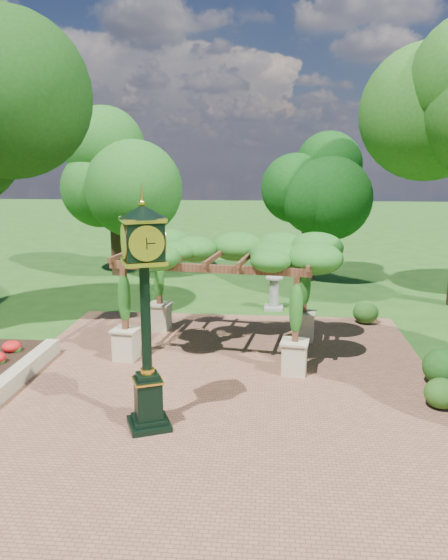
{
  "coord_description": "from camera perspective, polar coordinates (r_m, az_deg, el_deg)",
  "views": [
    {
      "loc": [
        1.14,
        -10.32,
        5.03
      ],
      "look_at": [
        0.0,
        2.5,
        2.2
      ],
      "focal_mm": 35.0,
      "sensor_mm": 36.0,
      "label": 1
    }
  ],
  "objects": [
    {
      "name": "ground",
      "position": [
        11.53,
        -1.14,
        -13.45
      ],
      "size": [
        120.0,
        120.0,
        0.0
      ],
      "primitive_type": "plane",
      "color": "#1E4714",
      "rests_on": "ground"
    },
    {
      "name": "brick_plaza",
      "position": [
        12.43,
        -0.63,
        -11.37
      ],
      "size": [
        10.0,
        12.0,
        0.04
      ],
      "primitive_type": "cube",
      "color": "brown",
      "rests_on": "ground"
    },
    {
      "name": "border_wall",
      "position": [
        13.17,
        -21.54,
        -10.03
      ],
      "size": [
        0.35,
        5.0,
        0.4
      ],
      "primitive_type": "cube",
      "color": "#C6B793",
      "rests_on": "ground"
    },
    {
      "name": "pedestal_clock",
      "position": [
        10.01,
        -8.25,
        -1.85
      ],
      "size": [
        1.12,
        1.12,
        4.32
      ],
      "rotation": [
        0.0,
        0.0,
        0.41
      ],
      "color": "black",
      "rests_on": "brick_plaza"
    },
    {
      "name": "pergola",
      "position": [
        14.22,
        -0.49,
        2.46
      ],
      "size": [
        5.35,
        3.76,
        3.13
      ],
      "rotation": [
        0.0,
        0.0,
        -0.14
      ],
      "color": "#C5B992",
      "rests_on": "brick_plaza"
    },
    {
      "name": "sundial",
      "position": [
        18.8,
        5.24,
        -1.6
      ],
      "size": [
        0.66,
        0.66,
        1.14
      ],
      "rotation": [
        0.0,
        0.0,
        -0.04
      ],
      "color": "gray",
      "rests_on": "ground"
    },
    {
      "name": "shrub_front",
      "position": [
        12.27,
        21.78,
        -10.93
      ],
      "size": [
        0.72,
        0.72,
        0.63
      ],
      "primitive_type": "ellipsoid",
      "rotation": [
        0.0,
        0.0,
        0.03
      ],
      "color": "#285819",
      "rests_on": "brick_plaza"
    },
    {
      "name": "shrub_mid",
      "position": [
        13.44,
        21.94,
        -8.44
      ],
      "size": [
        1.22,
        1.22,
        0.83
      ],
      "primitive_type": "ellipsoid",
      "rotation": [
        0.0,
        0.0,
        0.43
      ],
      "color": "#1C4D15",
      "rests_on": "brick_plaza"
    },
    {
      "name": "shrub_back",
      "position": [
        17.61,
        14.58,
        -3.27
      ],
      "size": [
        1.04,
        1.04,
        0.71
      ],
      "primitive_type": "ellipsoid",
      "rotation": [
        0.0,
        0.0,
        -0.39
      ],
      "color": "#275819",
      "rests_on": "brick_plaza"
    },
    {
      "name": "tree_west_far",
      "position": [
        24.55,
        -11.4,
        11.68
      ],
      "size": [
        3.87,
        3.87,
        7.03
      ],
      "color": "#332413",
      "rests_on": "ground"
    },
    {
      "name": "tree_north",
      "position": [
        23.17,
        9.01,
        10.37
      ],
      "size": [
        3.56,
        3.56,
        6.23
      ],
      "color": "black",
      "rests_on": "ground"
    }
  ]
}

